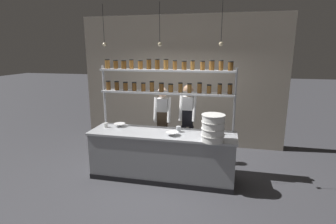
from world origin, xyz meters
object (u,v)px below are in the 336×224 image
chef_center (188,118)px  prep_bowl_near_left (120,125)px  serving_cup_by_board (178,129)px  prep_bowl_center_front (172,134)px  spice_shelf_unit (165,82)px  chef_left (162,120)px  container_stack (213,128)px  serving_cup_front (106,125)px

chef_center → prep_bowl_near_left: bearing=-154.0°
chef_center → serving_cup_by_board: chef_center is taller
prep_bowl_near_left → prep_bowl_center_front: size_ratio=0.97×
prep_bowl_center_front → serving_cup_by_board: serving_cup_by_board is taller
spice_shelf_unit → serving_cup_by_board: 0.94m
chef_left → container_stack: 1.53m
container_stack → serving_cup_by_board: size_ratio=4.28×
serving_cup_front → serving_cup_by_board: serving_cup_by_board is taller
prep_bowl_near_left → serving_cup_front: 0.27m
container_stack → serving_cup_by_board: container_stack is taller
container_stack → prep_bowl_center_front: (-0.73, 0.15, -0.20)m
serving_cup_by_board → chef_left: bearing=126.4°
serving_cup_front → serving_cup_by_board: (1.47, 0.02, 0.01)m
spice_shelf_unit → chef_left: 0.96m
serving_cup_front → spice_shelf_unit: bearing=12.3°
spice_shelf_unit → serving_cup_front: size_ratio=28.74×
chef_left → serving_cup_by_board: size_ratio=15.29×
prep_bowl_near_left → chef_center: bearing=26.7°
chef_left → prep_bowl_near_left: size_ratio=7.16×
chef_left → container_stack: (1.13, -1.02, 0.19)m
chef_center → serving_cup_front: size_ratio=18.63×
chef_center → container_stack: (0.59, -1.13, 0.16)m
container_stack → prep_bowl_center_front: 0.77m
serving_cup_front → container_stack: bearing=-9.7°
spice_shelf_unit → serving_cup_by_board: (0.31, -0.23, -0.85)m
container_stack → spice_shelf_unit: bearing=147.3°
chef_left → chef_center: chef_center is taller
spice_shelf_unit → serving_cup_front: bearing=-167.7°
serving_cup_by_board → serving_cup_front: bearing=-179.2°
chef_left → serving_cup_by_board: (0.47, -0.63, 0.01)m
chef_center → prep_bowl_center_front: (-0.14, -0.98, -0.05)m
chef_center → prep_bowl_center_front: size_ratio=7.16×
container_stack → prep_bowl_near_left: container_stack is taller
spice_shelf_unit → chef_left: bearing=111.9°
spice_shelf_unit → chef_left: (-0.16, 0.40, -0.87)m
chef_center → prep_bowl_center_front: chef_center is taller
chef_center → serving_cup_by_board: size_ratio=15.78×
spice_shelf_unit → chef_left: size_ratio=1.59×
prep_bowl_center_front → chef_left: bearing=114.5°
serving_cup_front → prep_bowl_center_front: bearing=-8.6°
spice_shelf_unit → chef_center: size_ratio=1.54×
spice_shelf_unit → chef_left: spice_shelf_unit is taller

